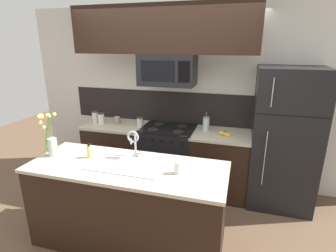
{
  "coord_description": "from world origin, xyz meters",
  "views": [
    {
      "loc": [
        0.99,
        -2.53,
        2.09
      ],
      "look_at": [
        0.18,
        0.27,
        1.16
      ],
      "focal_mm": 28.0,
      "sensor_mm": 36.0,
      "label": 1
    }
  ],
  "objects_px": {
    "sink_faucet": "(134,140)",
    "dish_soap_bottle": "(89,152)",
    "drinking_glass": "(178,168)",
    "storage_jar_squat": "(140,121)",
    "banana_bunch": "(225,134)",
    "storage_jar_short": "(117,120)",
    "flower_vase": "(51,141)",
    "microwave": "(168,70)",
    "stove_range": "(168,157)",
    "refrigerator": "(284,139)",
    "storage_jar_tall": "(95,117)",
    "storage_jar_medium": "(101,118)",
    "french_press": "(206,124)"
  },
  "relations": [
    {
      "from": "sink_faucet",
      "to": "dish_soap_bottle",
      "type": "bearing_deg",
      "value": -163.43
    },
    {
      "from": "drinking_glass",
      "to": "storage_jar_squat",
      "type": "bearing_deg",
      "value": 124.75
    },
    {
      "from": "banana_bunch",
      "to": "sink_faucet",
      "type": "bearing_deg",
      "value": -131.98
    },
    {
      "from": "storage_jar_short",
      "to": "flower_vase",
      "type": "bearing_deg",
      "value": -96.17
    },
    {
      "from": "flower_vase",
      "to": "microwave",
      "type": "bearing_deg",
      "value": 52.28
    },
    {
      "from": "stove_range",
      "to": "drinking_glass",
      "type": "height_order",
      "value": "drinking_glass"
    },
    {
      "from": "refrigerator",
      "to": "flower_vase",
      "type": "height_order",
      "value": "refrigerator"
    },
    {
      "from": "storage_jar_tall",
      "to": "sink_faucet",
      "type": "xyz_separation_m",
      "value": [
        1.08,
        -1.03,
        0.11
      ]
    },
    {
      "from": "storage_jar_squat",
      "to": "dish_soap_bottle",
      "type": "bearing_deg",
      "value": -94.55
    },
    {
      "from": "microwave",
      "to": "refrigerator",
      "type": "bearing_deg",
      "value": 1.52
    },
    {
      "from": "drinking_glass",
      "to": "flower_vase",
      "type": "bearing_deg",
      "value": 179.27
    },
    {
      "from": "storage_jar_tall",
      "to": "drinking_glass",
      "type": "height_order",
      "value": "storage_jar_tall"
    },
    {
      "from": "banana_bunch",
      "to": "drinking_glass",
      "type": "relative_size",
      "value": 1.58
    },
    {
      "from": "stove_range",
      "to": "storage_jar_medium",
      "type": "distance_m",
      "value": 1.18
    },
    {
      "from": "microwave",
      "to": "storage_jar_tall",
      "type": "height_order",
      "value": "microwave"
    },
    {
      "from": "storage_jar_short",
      "to": "sink_faucet",
      "type": "height_order",
      "value": "sink_faucet"
    },
    {
      "from": "stove_range",
      "to": "storage_jar_tall",
      "type": "height_order",
      "value": "storage_jar_tall"
    },
    {
      "from": "flower_vase",
      "to": "dish_soap_bottle",
      "type": "bearing_deg",
      "value": 9.38
    },
    {
      "from": "sink_faucet",
      "to": "microwave",
      "type": "bearing_deg",
      "value": 85.71
    },
    {
      "from": "storage_jar_squat",
      "to": "drinking_glass",
      "type": "bearing_deg",
      "value": -55.25
    },
    {
      "from": "dish_soap_bottle",
      "to": "storage_jar_tall",
      "type": "bearing_deg",
      "value": 118.26
    },
    {
      "from": "dish_soap_bottle",
      "to": "flower_vase",
      "type": "xyz_separation_m",
      "value": [
        -0.42,
        -0.07,
        0.1
      ]
    },
    {
      "from": "drinking_glass",
      "to": "refrigerator",
      "type": "bearing_deg",
      "value": 49.92
    },
    {
      "from": "microwave",
      "to": "storage_jar_tall",
      "type": "bearing_deg",
      "value": -179.99
    },
    {
      "from": "dish_soap_bottle",
      "to": "drinking_glass",
      "type": "xyz_separation_m",
      "value": [
        1.0,
        -0.09,
        -0.01
      ]
    },
    {
      "from": "microwave",
      "to": "storage_jar_tall",
      "type": "relative_size",
      "value": 4.04
    },
    {
      "from": "storage_jar_short",
      "to": "flower_vase",
      "type": "height_order",
      "value": "flower_vase"
    },
    {
      "from": "french_press",
      "to": "flower_vase",
      "type": "xyz_separation_m",
      "value": [
        -1.49,
        -1.31,
        0.07
      ]
    },
    {
      "from": "microwave",
      "to": "drinking_glass",
      "type": "bearing_deg",
      "value": -69.79
    },
    {
      "from": "microwave",
      "to": "storage_jar_squat",
      "type": "xyz_separation_m",
      "value": [
        -0.44,
        0.05,
        -0.77
      ]
    },
    {
      "from": "french_press",
      "to": "drinking_glass",
      "type": "height_order",
      "value": "french_press"
    },
    {
      "from": "storage_jar_squat",
      "to": "flower_vase",
      "type": "distance_m",
      "value": 1.38
    },
    {
      "from": "storage_jar_squat",
      "to": "storage_jar_medium",
      "type": "bearing_deg",
      "value": -173.86
    },
    {
      "from": "flower_vase",
      "to": "storage_jar_tall",
      "type": "bearing_deg",
      "value": 99.67
    },
    {
      "from": "storage_jar_medium",
      "to": "flower_vase",
      "type": "bearing_deg",
      "value": -85.41
    },
    {
      "from": "banana_bunch",
      "to": "sink_faucet",
      "type": "distance_m",
      "value": 1.34
    },
    {
      "from": "refrigerator",
      "to": "storage_jar_squat",
      "type": "distance_m",
      "value": 1.99
    },
    {
      "from": "sink_faucet",
      "to": "flower_vase",
      "type": "relative_size",
      "value": 0.62
    },
    {
      "from": "storage_jar_tall",
      "to": "sink_faucet",
      "type": "bearing_deg",
      "value": -43.39
    },
    {
      "from": "stove_range",
      "to": "banana_bunch",
      "type": "height_order",
      "value": "banana_bunch"
    },
    {
      "from": "refrigerator",
      "to": "banana_bunch",
      "type": "xyz_separation_m",
      "value": [
        -0.74,
        -0.08,
        0.02
      ]
    },
    {
      "from": "refrigerator",
      "to": "french_press",
      "type": "distance_m",
      "value": 1.02
    },
    {
      "from": "french_press",
      "to": "storage_jar_short",
      "type": "bearing_deg",
      "value": -178.57
    },
    {
      "from": "microwave",
      "to": "french_press",
      "type": "bearing_deg",
      "value": 8.64
    },
    {
      "from": "storage_jar_squat",
      "to": "dish_soap_bottle",
      "type": "distance_m",
      "value": 1.22
    },
    {
      "from": "banana_bunch",
      "to": "drinking_glass",
      "type": "distance_m",
      "value": 1.26
    },
    {
      "from": "storage_jar_short",
      "to": "banana_bunch",
      "type": "height_order",
      "value": "storage_jar_short"
    },
    {
      "from": "storage_jar_tall",
      "to": "storage_jar_medium",
      "type": "bearing_deg",
      "value": -8.3
    },
    {
      "from": "storage_jar_tall",
      "to": "banana_bunch",
      "type": "relative_size",
      "value": 0.97
    },
    {
      "from": "stove_range",
      "to": "microwave",
      "type": "relative_size",
      "value": 1.25
    }
  ]
}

